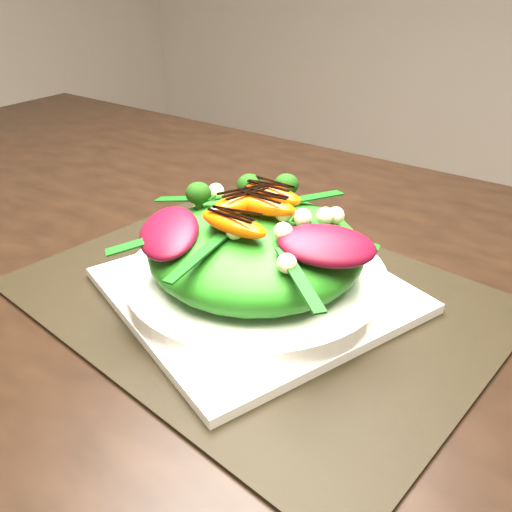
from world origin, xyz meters
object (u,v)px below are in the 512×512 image
Objects in this scene: placemat at (256,295)px; dining_table at (184,278)px; plate_base at (256,290)px; salad_bowl at (256,278)px; orange_segment at (260,195)px; lettuce_mound at (256,249)px.

dining_table is at bearing 175.68° from placemat.
salad_bowl is (0.00, 0.00, 0.01)m from plate_base.
orange_segment is at bearing 118.49° from placemat.
plate_base is (0.11, -0.01, 0.03)m from dining_table.
lettuce_mound is (0.11, -0.01, 0.08)m from dining_table.
lettuce_mound is at bearing -61.51° from orange_segment.
plate_base is 0.01m from salad_bowl.
placemat is 0.02m from salad_bowl.
salad_bowl is at bearing -4.32° from dining_table.
salad_bowl reaches higher than plate_base.
dining_table is 24.74× the size of orange_segment.
orange_segment reaches higher than salad_bowl.
orange_segment is at bearing 118.49° from salad_bowl.
dining_table is at bearing 175.68° from lettuce_mound.
plate_base is 0.09m from orange_segment.
orange_segment is (-0.02, 0.03, 0.09)m from plate_base.
lettuce_mound reaches higher than placemat.
salad_bowl is 3.93× the size of orange_segment.
placemat is at bearing 180.00° from salad_bowl.
orange_segment is (0.09, 0.02, 0.12)m from dining_table.
plate_base is at bearing -4.32° from dining_table.
salad_bowl is (0.11, -0.01, 0.04)m from dining_table.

